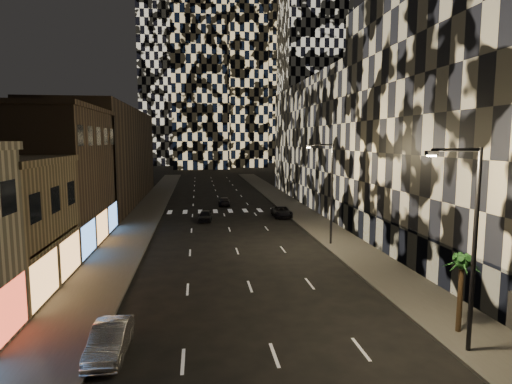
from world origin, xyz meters
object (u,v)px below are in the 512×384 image
object	(u,v)px
car_silver_parked	(110,340)
car_dark_oncoming	(224,201)
car_dark_rightlane	(282,212)
streetlight_near	(470,236)
palm_tree	(462,268)
streetlight_far	(329,186)
car_dark_midlane	(205,216)

from	to	relation	value
car_silver_parked	car_dark_oncoming	bearing A→B (deg)	80.88
car_silver_parked	car_dark_rightlane	bearing A→B (deg)	67.51
streetlight_near	car_dark_oncoming	bearing A→B (deg)	99.88
car_dark_rightlane	palm_tree	xyz separation A→B (m)	(2.30, -32.82, 2.71)
streetlight_near	streetlight_far	world-z (taller)	same
streetlight_near	streetlight_far	distance (m)	20.00
streetlight_far	car_dark_midlane	world-z (taller)	streetlight_far
car_dark_midlane	car_dark_rightlane	world-z (taller)	car_dark_rightlane
streetlight_near	car_dark_rightlane	size ratio (longest dim) A/B	1.93
car_dark_rightlane	car_dark_oncoming	bearing A→B (deg)	123.66
car_dark_oncoming	car_dark_rightlane	bearing A→B (deg)	122.89
car_dark_oncoming	palm_tree	bearing A→B (deg)	102.52
streetlight_near	palm_tree	distance (m)	2.87
car_dark_rightlane	palm_tree	distance (m)	33.01
car_dark_rightlane	streetlight_near	bearing A→B (deg)	-85.97
car_silver_parked	car_dark_oncoming	size ratio (longest dim) A/B	1.03
car_silver_parked	car_dark_rightlane	xyz separation A→B (m)	(14.20, 32.67, -0.04)
streetlight_near	car_silver_parked	world-z (taller)	streetlight_near
streetlight_far	palm_tree	world-z (taller)	streetlight_far
car_dark_midlane	car_dark_oncoming	distance (m)	12.43
palm_tree	streetlight_far	bearing A→B (deg)	92.99
streetlight_far	car_dark_oncoming	size ratio (longest dim) A/B	2.19
car_dark_oncoming	car_dark_rightlane	world-z (taller)	car_dark_rightlane
streetlight_far	car_silver_parked	world-z (taller)	streetlight_far
car_dark_midlane	palm_tree	world-z (taller)	palm_tree
streetlight_far	car_silver_parked	distance (m)	24.26
streetlight_far	car_dark_oncoming	world-z (taller)	streetlight_far
streetlight_near	car_dark_midlane	size ratio (longest dim) A/B	2.40
streetlight_far	car_dark_midlane	distance (m)	17.60
car_silver_parked	car_dark_midlane	world-z (taller)	car_silver_parked
palm_tree	streetlight_near	bearing A→B (deg)	-117.39
car_dark_midlane	car_silver_parked	bearing A→B (deg)	-93.86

